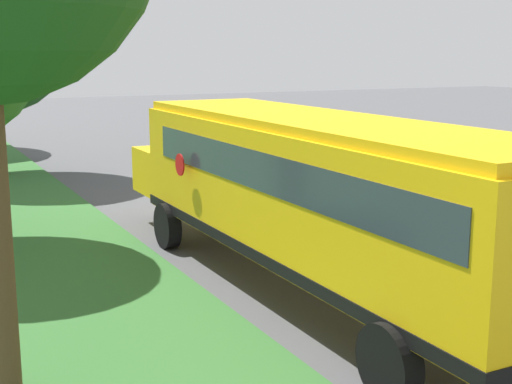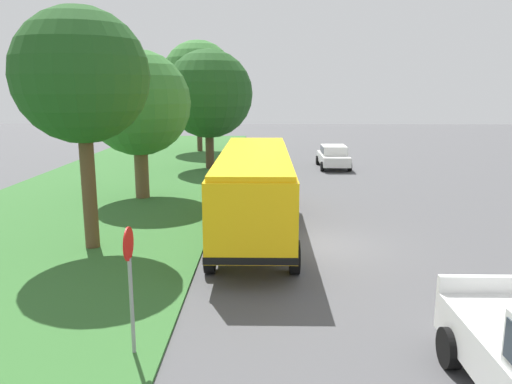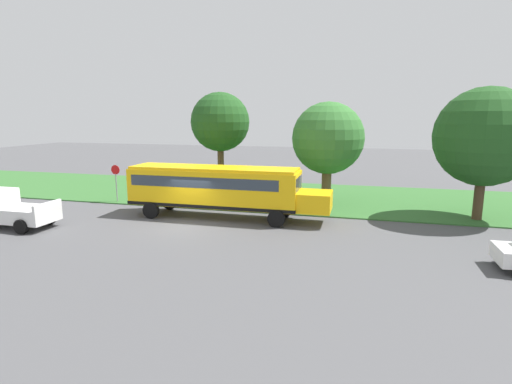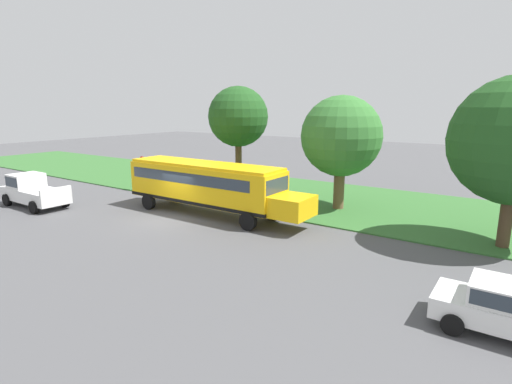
{
  "view_description": "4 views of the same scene",
  "coord_description": "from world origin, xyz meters",
  "px_view_note": "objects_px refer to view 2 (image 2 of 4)",
  "views": [
    {
      "loc": [
        -8.71,
        -9.23,
        4.23
      ],
      "look_at": [
        -1.79,
        4.34,
        1.25
      ],
      "focal_mm": 50.0,
      "sensor_mm": 36.0,
      "label": 1
    },
    {
      "loc": [
        -1.95,
        -16.71,
        5.38
      ],
      "look_at": [
        -2.28,
        3.07,
        1.26
      ],
      "focal_mm": 35.0,
      "sensor_mm": 36.0,
      "label": 2
    },
    {
      "loc": [
        20.4,
        9.63,
        6.21
      ],
      "look_at": [
        -1.88,
        3.78,
        1.81
      ],
      "focal_mm": 28.0,
      "sensor_mm": 36.0,
      "label": 3
    },
    {
      "loc": [
        15.57,
        17.17,
        6.51
      ],
      "look_at": [
        -2.55,
        4.67,
        1.77
      ],
      "focal_mm": 28.0,
      "sensor_mm": 36.0,
      "label": 4
    }
  ],
  "objects_px": {
    "school_bus": "(255,184)",
    "stop_sign": "(130,276)",
    "car_white_nearest": "(333,155)",
    "oak_tree_beside_bus": "(83,75)",
    "oak_tree_roadside_mid": "(141,103)",
    "oak_tree_far_end": "(209,94)",
    "oak_tree_across_road": "(199,77)"
  },
  "relations": [
    {
      "from": "oak_tree_roadside_mid",
      "to": "oak_tree_far_end",
      "type": "bearing_deg",
      "value": 76.16
    },
    {
      "from": "oak_tree_far_end",
      "to": "oak_tree_roadside_mid",
      "type": "bearing_deg",
      "value": -103.84
    },
    {
      "from": "oak_tree_beside_bus",
      "to": "stop_sign",
      "type": "height_order",
      "value": "oak_tree_beside_bus"
    },
    {
      "from": "oak_tree_far_end",
      "to": "oak_tree_across_road",
      "type": "height_order",
      "value": "oak_tree_across_road"
    },
    {
      "from": "stop_sign",
      "to": "oak_tree_roadside_mid",
      "type": "bearing_deg",
      "value": 102.4
    },
    {
      "from": "oak_tree_roadside_mid",
      "to": "car_white_nearest",
      "type": "bearing_deg",
      "value": 43.07
    },
    {
      "from": "oak_tree_roadside_mid",
      "to": "stop_sign",
      "type": "relative_size",
      "value": 2.63
    },
    {
      "from": "oak_tree_far_end",
      "to": "stop_sign",
      "type": "xyz_separation_m",
      "value": [
        1.01,
        -23.91,
        -3.28
      ]
    },
    {
      "from": "oak_tree_beside_bus",
      "to": "oak_tree_far_end",
      "type": "bearing_deg",
      "value": 82.72
    },
    {
      "from": "car_white_nearest",
      "to": "oak_tree_roadside_mid",
      "type": "relative_size",
      "value": 0.61
    },
    {
      "from": "stop_sign",
      "to": "oak_tree_across_road",
      "type": "bearing_deg",
      "value": 94.84
    },
    {
      "from": "car_white_nearest",
      "to": "stop_sign",
      "type": "xyz_separation_m",
      "value": [
        -7.4,
        -24.76,
        0.86
      ]
    },
    {
      "from": "car_white_nearest",
      "to": "oak_tree_roadside_mid",
      "type": "xyz_separation_m",
      "value": [
        -10.65,
        -9.96,
        3.81
      ]
    },
    {
      "from": "oak_tree_roadside_mid",
      "to": "oak_tree_far_end",
      "type": "height_order",
      "value": "oak_tree_far_end"
    },
    {
      "from": "oak_tree_beside_bus",
      "to": "oak_tree_across_road",
      "type": "distance_m",
      "value": 26.59
    },
    {
      "from": "oak_tree_far_end",
      "to": "stop_sign",
      "type": "relative_size",
      "value": 2.89
    },
    {
      "from": "school_bus",
      "to": "stop_sign",
      "type": "bearing_deg",
      "value": -104.84
    },
    {
      "from": "stop_sign",
      "to": "school_bus",
      "type": "bearing_deg",
      "value": 75.16
    },
    {
      "from": "school_bus",
      "to": "car_white_nearest",
      "type": "bearing_deg",
      "value": 72.4
    },
    {
      "from": "car_white_nearest",
      "to": "oak_tree_roadside_mid",
      "type": "bearing_deg",
      "value": -136.93
    },
    {
      "from": "school_bus",
      "to": "car_white_nearest",
      "type": "distance_m",
      "value": 16.88
    },
    {
      "from": "car_white_nearest",
      "to": "school_bus",
      "type": "bearing_deg",
      "value": -107.6
    },
    {
      "from": "car_white_nearest",
      "to": "stop_sign",
      "type": "height_order",
      "value": "stop_sign"
    },
    {
      "from": "oak_tree_far_end",
      "to": "stop_sign",
      "type": "bearing_deg",
      "value": -87.58
    },
    {
      "from": "school_bus",
      "to": "oak_tree_beside_bus",
      "type": "xyz_separation_m",
      "value": [
        -5.48,
        -1.72,
        3.89
      ]
    },
    {
      "from": "oak_tree_beside_bus",
      "to": "oak_tree_roadside_mid",
      "type": "relative_size",
      "value": 1.1
    },
    {
      "from": "oak_tree_roadside_mid",
      "to": "oak_tree_far_end",
      "type": "xyz_separation_m",
      "value": [
        2.24,
        9.11,
        0.33
      ]
    },
    {
      "from": "oak_tree_across_road",
      "to": "stop_sign",
      "type": "distance_m",
      "value": 33.99
    },
    {
      "from": "school_bus",
      "to": "stop_sign",
      "type": "distance_m",
      "value": 9.0
    },
    {
      "from": "oak_tree_beside_bus",
      "to": "oak_tree_roadside_mid",
      "type": "xyz_separation_m",
      "value": [
        -0.08,
        7.82,
        -1.13
      ]
    },
    {
      "from": "stop_sign",
      "to": "oak_tree_far_end",
      "type": "bearing_deg",
      "value": 92.42
    },
    {
      "from": "car_white_nearest",
      "to": "oak_tree_far_end",
      "type": "relative_size",
      "value": 0.56
    }
  ]
}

